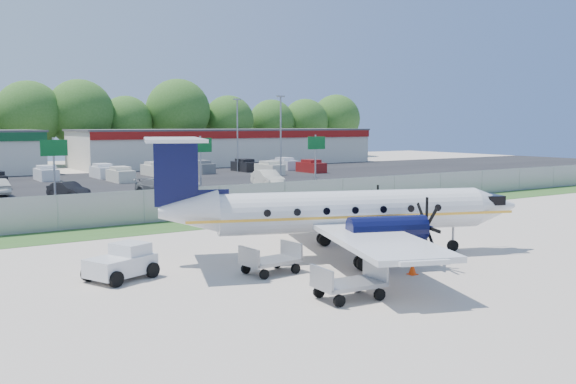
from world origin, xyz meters
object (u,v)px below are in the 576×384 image
baggage_cart_near (349,283)px  baggage_cart_far (271,260)px  pushback_tug (123,262)px  aircraft (344,211)px

baggage_cart_near → baggage_cart_far: 4.64m
pushback_tug → baggage_cart_near: 8.84m
baggage_cart_near → aircraft: bearing=53.4°
aircraft → pushback_tug: size_ratio=6.02×
aircraft → baggage_cart_far: bearing=-167.2°
aircraft → baggage_cart_near: (-4.19, -5.64, -1.49)m
baggage_cart_near → baggage_cart_far: baggage_cart_near is taller
aircraft → pushback_tug: bearing=172.0°
pushback_tug → baggage_cart_near: (5.41, -6.99, -0.08)m
baggage_cart_far → aircraft: bearing=12.8°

